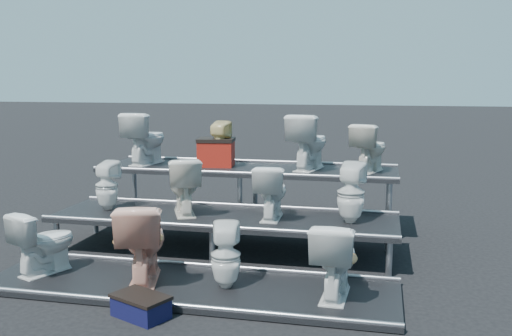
% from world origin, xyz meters
% --- Properties ---
extents(ground, '(80.00, 80.00, 0.00)m').
position_xyz_m(ground, '(0.00, 0.00, 0.00)').
color(ground, black).
rests_on(ground, ground).
extents(tier_front, '(4.20, 1.20, 0.06)m').
position_xyz_m(tier_front, '(0.00, -1.30, 0.03)').
color(tier_front, black).
rests_on(tier_front, ground).
extents(tier_mid, '(4.20, 1.20, 0.46)m').
position_xyz_m(tier_mid, '(0.00, 0.00, 0.23)').
color(tier_mid, black).
rests_on(tier_mid, ground).
extents(tier_back, '(4.20, 1.20, 0.86)m').
position_xyz_m(tier_back, '(0.00, 1.30, 0.43)').
color(tier_back, black).
rests_on(tier_back, ground).
extents(toilet_0, '(0.61, 0.76, 0.68)m').
position_xyz_m(toilet_0, '(-1.62, -1.30, 0.40)').
color(toilet_0, white).
rests_on(toilet_0, tier_front).
extents(toilet_1, '(0.67, 0.91, 0.83)m').
position_xyz_m(toilet_1, '(-0.49, -1.30, 0.48)').
color(toilet_1, '#EAA68C').
rests_on(toilet_1, tier_front).
extents(toilet_2, '(0.35, 0.36, 0.66)m').
position_xyz_m(toilet_2, '(0.39, -1.30, 0.39)').
color(toilet_2, white).
rests_on(toilet_2, tier_front).
extents(toilet_3, '(0.45, 0.75, 0.74)m').
position_xyz_m(toilet_3, '(1.46, -1.30, 0.43)').
color(toilet_3, white).
rests_on(toilet_3, tier_front).
extents(toilet_4, '(0.33, 0.33, 0.63)m').
position_xyz_m(toilet_4, '(-1.54, 0.00, 0.77)').
color(toilet_4, white).
rests_on(toilet_4, tier_mid).
extents(toilet_5, '(0.65, 0.80, 0.71)m').
position_xyz_m(toilet_5, '(-0.51, 0.00, 0.81)').
color(toilet_5, silver).
rests_on(toilet_5, tier_mid).
extents(toilet_6, '(0.38, 0.65, 0.65)m').
position_xyz_m(toilet_6, '(0.60, 0.00, 0.79)').
color(toilet_6, white).
rests_on(toilet_6, tier_mid).
extents(toilet_7, '(0.37, 0.38, 0.71)m').
position_xyz_m(toilet_7, '(1.53, 0.00, 0.81)').
color(toilet_7, white).
rests_on(toilet_7, tier_mid).
extents(toilet_8, '(0.54, 0.81, 0.77)m').
position_xyz_m(toilet_8, '(-1.56, 1.30, 1.24)').
color(toilet_8, white).
rests_on(toilet_8, tier_back).
extents(toilet_9, '(0.33, 0.33, 0.66)m').
position_xyz_m(toilet_9, '(-0.42, 1.30, 1.19)').
color(toilet_9, '#DDC682').
rests_on(toilet_9, tier_back).
extents(toilet_10, '(0.60, 0.84, 0.78)m').
position_xyz_m(toilet_10, '(0.87, 1.30, 1.25)').
color(toilet_10, white).
rests_on(toilet_10, tier_back).
extents(toilet_11, '(0.57, 0.74, 0.66)m').
position_xyz_m(toilet_11, '(1.70, 1.30, 1.19)').
color(toilet_11, silver).
rests_on(toilet_11, tier_back).
extents(red_crate, '(0.54, 0.45, 0.36)m').
position_xyz_m(red_crate, '(-0.48, 1.33, 1.04)').
color(red_crate, maroon).
rests_on(red_crate, tier_back).
extents(step_stool, '(0.57, 0.47, 0.18)m').
position_xyz_m(step_stool, '(-0.20, -2.03, 0.09)').
color(step_stool, black).
rests_on(step_stool, ground).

